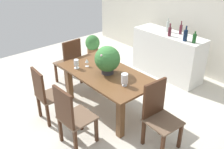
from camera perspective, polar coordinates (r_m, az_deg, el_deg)
The scene contains 19 objects.
ground_plane at distance 4.68m, azimuth -1.77°, elevation -7.81°, with size 7.04×7.04×0.00m, color beige.
back_wall at distance 5.97m, azimuth 18.23°, elevation 12.68°, with size 6.40×0.10×2.60m, color beige.
dining_table at distance 4.39m, azimuth -1.34°, elevation -1.22°, with size 1.72×0.92×0.74m.
chair_head_end at distance 5.26m, azimuth -9.42°, elevation 3.06°, with size 0.48×0.45×1.02m.
chair_near_right at distance 3.68m, azimuth -9.25°, elevation -8.99°, with size 0.47×0.48×1.00m.
chair_near_left at distance 4.28m, azimuth -14.78°, elevation -4.10°, with size 0.44×0.43×0.97m.
chair_foot_end at distance 3.73m, azimuth 10.36°, elevation -8.31°, with size 0.48×0.48×1.01m.
flower_centerpiece at distance 4.20m, azimuth -1.05°, elevation 3.41°, with size 0.43×0.43×0.48m.
crystal_vase_left at distance 3.89m, azimuth 2.85°, elevation -0.96°, with size 0.11×0.11×0.20m.
crystal_vase_center_near at distance 4.47m, azimuth -8.03°, elevation 2.51°, with size 0.09×0.09×0.17m.
crystal_vase_right at distance 4.68m, azimuth -1.85°, elevation 4.18°, with size 0.11×0.11×0.19m.
wine_glass at distance 4.52m, azimuth -5.71°, elevation 3.04°, with size 0.07×0.07×0.15m.
kitchen_counter at distance 5.76m, azimuth 12.36°, elevation 4.38°, with size 1.60×0.55×0.99m, color silver.
wine_bottle_amber at distance 5.57m, azimuth 15.22°, elevation 9.81°, with size 0.06×0.06×0.28m.
wine_bottle_clear at distance 5.40m, azimuth 12.86°, elevation 9.46°, with size 0.07×0.07×0.26m.
wine_bottle_green at distance 5.66m, azimuth 12.44°, elevation 10.55°, with size 0.07×0.07×0.29m.
wine_bottle_tall at distance 5.19m, azimuth 16.21°, elevation 8.51°, with size 0.08×0.08×0.30m.
wine_bottle_dark at distance 5.14m, azimuth 18.07°, elevation 7.80°, with size 0.07×0.07×0.23m.
potted_plant_floor at distance 6.85m, azimuth -4.39°, elevation 6.77°, with size 0.38×0.38×0.53m.
Camera 1 is at (2.97, -2.38, 2.73)m, focal length 40.60 mm.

